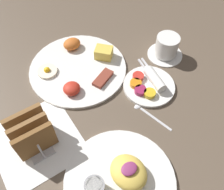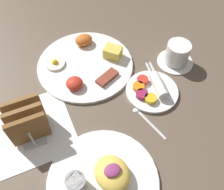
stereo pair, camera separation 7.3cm
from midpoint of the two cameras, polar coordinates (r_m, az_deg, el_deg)
ground_plane at (r=0.73m, az=-1.41°, el=-4.41°), size 3.00×3.00×0.00m
napkin_flat at (r=0.72m, az=-15.17°, el=-7.88°), size 0.22×0.22×0.00m
plate_breakfast at (r=0.84m, az=-3.50°, el=7.13°), size 0.32×0.32×0.05m
plate_condiments at (r=0.78m, az=11.66°, el=1.16°), size 0.16×0.17×0.04m
plate_foreground at (r=0.63m, az=1.42°, el=-18.92°), size 0.27×0.27×0.06m
toast_rack at (r=0.68m, az=-16.06°, el=-5.88°), size 0.10×0.12×0.10m
coffee_cup at (r=0.86m, az=17.02°, el=8.71°), size 0.12×0.12×0.08m
teaspoon at (r=0.73m, az=10.21°, el=-5.16°), size 0.05×0.12×0.01m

